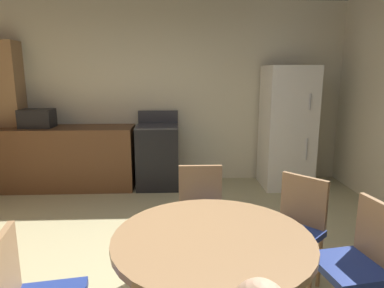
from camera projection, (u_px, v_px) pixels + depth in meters
wall_back at (167, 93)px, 5.19m from camera, size 5.66×0.12×2.70m
kitchen_counter at (63, 158)px, 4.92m from camera, size 2.04×0.60×0.90m
pantry_column at (8, 116)px, 4.93m from camera, size 0.44×0.36×2.10m
oven_range at (158, 156)px, 4.98m from camera, size 0.60×0.60×1.10m
refrigerator at (287, 128)px, 4.93m from camera, size 0.68×0.68×1.76m
microwave at (37, 118)px, 4.78m from camera, size 0.44×0.32×0.26m
dining_table at (212, 262)px, 1.94m from camera, size 1.14×1.14×0.76m
chair_north at (201, 210)px, 2.92m from camera, size 0.40×0.40×0.87m
chair_northeast at (295, 225)px, 2.64m from camera, size 0.57×0.57×0.87m
chair_east at (360, 259)px, 2.16m from camera, size 0.46×0.46×0.87m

